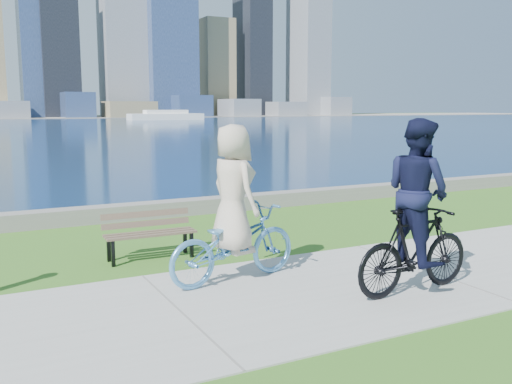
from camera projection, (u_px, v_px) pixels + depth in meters
ground at (427, 272)px, 8.83m from camera, size 320.00×320.00×0.00m
concrete_path at (427, 271)px, 8.83m from camera, size 80.00×3.50×0.02m
seawall at (249, 202)px, 14.26m from camera, size 90.00×0.50×0.35m
bay_water at (18, 126)px, 72.17m from camera, size 320.00×131.00×0.01m
ferry_far at (166, 116)px, 104.60m from camera, size 13.62×3.89×1.85m
park_bench at (149, 230)px, 9.56m from camera, size 1.52×0.55×0.78m
cyclist_woman at (233, 224)px, 8.21m from camera, size 1.06×2.21×2.28m
cyclist_man at (416, 221)px, 7.66m from camera, size 0.77×1.99×2.37m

